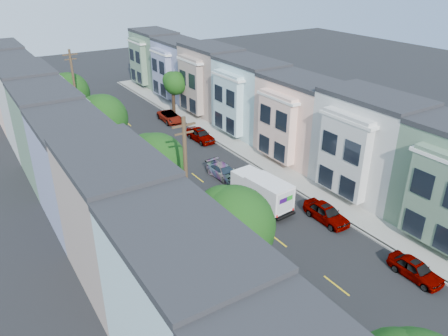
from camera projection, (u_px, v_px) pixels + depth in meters
name	position (u px, v px, depth m)	size (l,w,h in m)	color
ground	(277.00, 240.00, 32.31)	(160.00, 160.00, 0.00)	black
road_slab	(183.00, 166.00, 43.71)	(12.00, 70.00, 0.02)	black
curb_left	(125.00, 181.00, 40.75)	(0.30, 70.00, 0.15)	gray
curb_right	(233.00, 153.00, 46.61)	(0.30, 70.00, 0.15)	gray
sidewalk_left	(112.00, 184.00, 40.12)	(2.60, 70.00, 0.15)	gray
sidewalk_right	(243.00, 150.00, 47.24)	(2.60, 70.00, 0.15)	gray
centerline	(183.00, 166.00, 43.71)	(0.12, 70.00, 0.01)	gold
townhouse_row_left	(70.00, 196.00, 38.31)	(5.00, 70.00, 8.50)	beige
townhouse_row_right	(271.00, 144.00, 49.11)	(5.00, 70.00, 8.50)	beige
tree_b	(233.00, 227.00, 24.35)	(4.70, 4.70, 7.62)	black
tree_c	(155.00, 165.00, 32.39)	(4.70, 4.70, 7.36)	black
tree_d	(102.00, 119.00, 41.58)	(4.70, 4.70, 7.36)	black
tree_e	(69.00, 93.00, 51.11)	(4.70, 4.70, 6.97)	black
tree_far_r	(175.00, 84.00, 56.74)	(3.06, 3.06, 5.70)	black
utility_pole_near	(187.00, 189.00, 28.55)	(1.60, 0.26, 10.00)	#42301E
utility_pole_far	(76.00, 95.00, 48.31)	(1.60, 0.26, 10.00)	#42301E
fedex_truck	(262.00, 191.00, 36.03)	(2.16, 5.60, 2.69)	silver
lead_sedan	(224.00, 172.00, 41.17)	(1.76, 4.18, 1.25)	black
parked_left_b	(281.00, 311.00, 24.71)	(1.80, 4.70, 1.52)	black
parked_left_c	(224.00, 257.00, 29.33)	(1.63, 4.27, 1.38)	#AFB4C9
parked_left_d	(158.00, 193.00, 37.34)	(1.83, 4.37, 1.31)	#5E1510
parked_right_a	(416.00, 269.00, 28.24)	(1.48, 3.87, 1.25)	#4E535C
parked_right_b	(326.00, 213.00, 34.37)	(1.66, 4.34, 1.41)	white
parked_right_c	(200.00, 135.00, 49.56)	(1.72, 4.48, 1.45)	black
parked_right_d	(170.00, 117.00, 55.48)	(2.13, 4.61, 1.28)	#141E40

